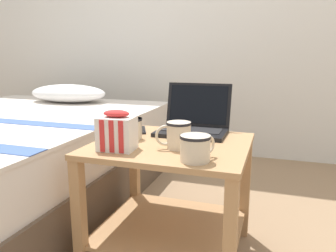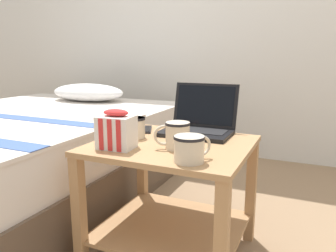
{
  "view_description": "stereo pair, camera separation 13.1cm",
  "coord_description": "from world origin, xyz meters",
  "px_view_note": "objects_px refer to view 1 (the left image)",
  "views": [
    {
      "loc": [
        0.41,
        -1.26,
        0.86
      ],
      "look_at": [
        0.0,
        -0.04,
        0.59
      ],
      "focal_mm": 35.0,
      "sensor_mm": 36.0,
      "label": 1
    },
    {
      "loc": [
        0.53,
        -1.21,
        0.86
      ],
      "look_at": [
        0.0,
        -0.04,
        0.59
      ],
      "focal_mm": 35.0,
      "sensor_mm": 36.0,
      "label": 2
    }
  ],
  "objects_px": {
    "mug_front_left": "(178,134)",
    "mug_mid_center": "(196,147)",
    "cell_phone": "(138,130)",
    "mug_front_right": "(133,127)",
    "laptop": "(194,123)",
    "bed": "(2,156)",
    "snack_bag": "(117,132)"
  },
  "relations": [
    {
      "from": "mug_front_left",
      "to": "mug_mid_center",
      "type": "height_order",
      "value": "mug_front_left"
    },
    {
      "from": "mug_mid_center",
      "to": "cell_phone",
      "type": "height_order",
      "value": "mug_mid_center"
    },
    {
      "from": "mug_front_right",
      "to": "cell_phone",
      "type": "xyz_separation_m",
      "value": [
        -0.04,
        0.14,
        -0.05
      ]
    },
    {
      "from": "laptop",
      "to": "cell_phone",
      "type": "bearing_deg",
      "value": -168.13
    },
    {
      "from": "cell_phone",
      "to": "bed",
      "type": "bearing_deg",
      "value": 174.18
    },
    {
      "from": "laptop",
      "to": "mug_front_right",
      "type": "bearing_deg",
      "value": -138.23
    },
    {
      "from": "bed",
      "to": "mug_mid_center",
      "type": "bearing_deg",
      "value": -19.06
    },
    {
      "from": "bed",
      "to": "snack_bag",
      "type": "relative_size",
      "value": 12.9
    },
    {
      "from": "bed",
      "to": "mug_mid_center",
      "type": "xyz_separation_m",
      "value": [
        1.34,
        -0.46,
        0.3
      ]
    },
    {
      "from": "mug_mid_center",
      "to": "laptop",
      "type": "bearing_deg",
      "value": 105.02
    },
    {
      "from": "laptop",
      "to": "mug_front_right",
      "type": "relative_size",
      "value": 2.61
    },
    {
      "from": "mug_front_left",
      "to": "mug_front_right",
      "type": "xyz_separation_m",
      "value": [
        -0.23,
        0.09,
        -0.01
      ]
    },
    {
      "from": "bed",
      "to": "mug_mid_center",
      "type": "distance_m",
      "value": 1.44
    },
    {
      "from": "mug_front_left",
      "to": "mug_front_right",
      "type": "bearing_deg",
      "value": 159.33
    },
    {
      "from": "mug_mid_center",
      "to": "snack_bag",
      "type": "height_order",
      "value": "snack_bag"
    },
    {
      "from": "snack_bag",
      "to": "bed",
      "type": "bearing_deg",
      "value": 157.51
    },
    {
      "from": "laptop",
      "to": "snack_bag",
      "type": "bearing_deg",
      "value": -118.81
    },
    {
      "from": "mug_mid_center",
      "to": "mug_front_right",
      "type": "bearing_deg",
      "value": 146.83
    },
    {
      "from": "bed",
      "to": "laptop",
      "type": "distance_m",
      "value": 1.26
    },
    {
      "from": "laptop",
      "to": "mug_front_left",
      "type": "height_order",
      "value": "laptop"
    },
    {
      "from": "laptop",
      "to": "mug_front_right",
      "type": "height_order",
      "value": "laptop"
    },
    {
      "from": "mug_mid_center",
      "to": "mug_front_left",
      "type": "bearing_deg",
      "value": 128.22
    },
    {
      "from": "laptop",
      "to": "mug_mid_center",
      "type": "relative_size",
      "value": 2.37
    },
    {
      "from": "mug_front_right",
      "to": "cell_phone",
      "type": "relative_size",
      "value": 0.74
    },
    {
      "from": "mug_mid_center",
      "to": "snack_bag",
      "type": "bearing_deg",
      "value": 172.72
    },
    {
      "from": "mug_front_right",
      "to": "mug_mid_center",
      "type": "distance_m",
      "value": 0.4
    },
    {
      "from": "laptop",
      "to": "snack_bag",
      "type": "relative_size",
      "value": 2.04
    },
    {
      "from": "snack_bag",
      "to": "cell_phone",
      "type": "distance_m",
      "value": 0.33
    },
    {
      "from": "snack_bag",
      "to": "laptop",
      "type": "bearing_deg",
      "value": 61.19
    },
    {
      "from": "snack_bag",
      "to": "cell_phone",
      "type": "xyz_separation_m",
      "value": [
        -0.05,
        0.32,
        -0.07
      ]
    },
    {
      "from": "snack_bag",
      "to": "cell_phone",
      "type": "relative_size",
      "value": 0.94
    },
    {
      "from": "laptop",
      "to": "cell_phone",
      "type": "relative_size",
      "value": 1.92
    }
  ]
}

